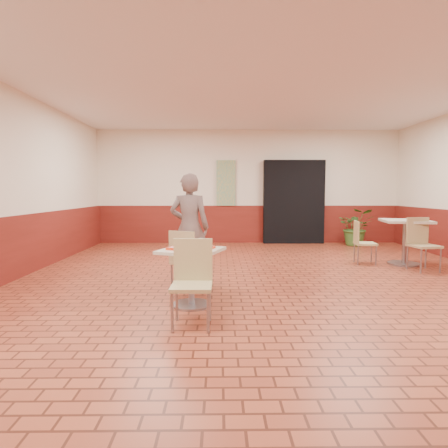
{
  "coord_description": "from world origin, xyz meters",
  "views": [
    {
      "loc": [
        -0.78,
        -5.02,
        1.38
      ],
      "look_at": [
        -0.71,
        -0.09,
        0.95
      ],
      "focal_mm": 30.0,
      "sensor_mm": 36.0,
      "label": 1
    }
  ],
  "objects_px": {
    "main_table": "(191,268)",
    "customer": "(190,228)",
    "ring_donut": "(180,244)",
    "chair_second_front": "(421,241)",
    "chair_main_front": "(192,277)",
    "long_john_donut": "(194,245)",
    "paper_cup": "(201,242)",
    "potted_plant": "(356,227)",
    "second_table": "(405,234)",
    "chair_main_back": "(186,257)",
    "chair_second_left": "(362,240)",
    "serving_tray": "(191,248)"
  },
  "relations": [
    {
      "from": "main_table",
      "to": "customer",
      "type": "distance_m",
      "value": 1.33
    },
    {
      "from": "ring_donut",
      "to": "chair_second_front",
      "type": "distance_m",
      "value": 4.47
    },
    {
      "from": "main_table",
      "to": "chair_main_front",
      "type": "height_order",
      "value": "chair_main_front"
    },
    {
      "from": "long_john_donut",
      "to": "main_table",
      "type": "bearing_deg",
      "value": 127.65
    },
    {
      "from": "main_table",
      "to": "customer",
      "type": "relative_size",
      "value": 0.42
    },
    {
      "from": "paper_cup",
      "to": "potted_plant",
      "type": "distance_m",
      "value": 6.15
    },
    {
      "from": "chair_main_front",
      "to": "customer",
      "type": "xyz_separation_m",
      "value": [
        -0.18,
        1.9,
        0.33
      ]
    },
    {
      "from": "chair_main_front",
      "to": "main_table",
      "type": "bearing_deg",
      "value": 96.35
    },
    {
      "from": "second_table",
      "to": "customer",
      "type": "bearing_deg",
      "value": -162.64
    },
    {
      "from": "chair_main_front",
      "to": "chair_second_front",
      "type": "xyz_separation_m",
      "value": [
        3.83,
        2.66,
        0.02
      ]
    },
    {
      "from": "chair_main_back",
      "to": "second_table",
      "type": "height_order",
      "value": "second_table"
    },
    {
      "from": "main_table",
      "to": "chair_main_back",
      "type": "xyz_separation_m",
      "value": [
        -0.13,
        0.66,
        0.01
      ]
    },
    {
      "from": "ring_donut",
      "to": "long_john_donut",
      "type": "height_order",
      "value": "long_john_donut"
    },
    {
      "from": "chair_main_back",
      "to": "chair_second_left",
      "type": "height_order",
      "value": "chair_main_back"
    },
    {
      "from": "long_john_donut",
      "to": "paper_cup",
      "type": "height_order",
      "value": "paper_cup"
    },
    {
      "from": "chair_main_front",
      "to": "customer",
      "type": "relative_size",
      "value": 0.54
    },
    {
      "from": "main_table",
      "to": "paper_cup",
      "type": "distance_m",
      "value": 0.34
    },
    {
      "from": "chair_main_front",
      "to": "second_table",
      "type": "distance_m",
      "value": 4.91
    },
    {
      "from": "main_table",
      "to": "potted_plant",
      "type": "bearing_deg",
      "value": 52.55
    },
    {
      "from": "serving_tray",
      "to": "chair_second_front",
      "type": "xyz_separation_m",
      "value": [
        3.88,
        2.03,
        -0.19
      ]
    },
    {
      "from": "serving_tray",
      "to": "long_john_donut",
      "type": "distance_m",
      "value": 0.08
    },
    {
      "from": "ring_donut",
      "to": "potted_plant",
      "type": "distance_m",
      "value": 6.31
    },
    {
      "from": "chair_main_back",
      "to": "serving_tray",
      "type": "xyz_separation_m",
      "value": [
        0.13,
        -0.66,
        0.24
      ]
    },
    {
      "from": "main_table",
      "to": "serving_tray",
      "type": "relative_size",
      "value": 1.44
    },
    {
      "from": "main_table",
      "to": "serving_tray",
      "type": "height_order",
      "value": "serving_tray"
    },
    {
      "from": "ring_donut",
      "to": "paper_cup",
      "type": "xyz_separation_m",
      "value": [
        0.25,
        0.02,
        0.03
      ]
    },
    {
      "from": "second_table",
      "to": "ring_donut",
      "type": "bearing_deg",
      "value": -148.6
    },
    {
      "from": "customer",
      "to": "long_john_donut",
      "type": "xyz_separation_m",
      "value": [
        0.16,
        -1.33,
        -0.08
      ]
    },
    {
      "from": "serving_tray",
      "to": "chair_second_front",
      "type": "relative_size",
      "value": 0.52
    },
    {
      "from": "chair_main_back",
      "to": "chair_second_left",
      "type": "xyz_separation_m",
      "value": [
        3.19,
        1.96,
        -0.02
      ]
    },
    {
      "from": "main_table",
      "to": "customer",
      "type": "xyz_separation_m",
      "value": [
        -0.12,
        1.27,
        0.36
      ]
    },
    {
      "from": "main_table",
      "to": "chair_main_front",
      "type": "relative_size",
      "value": 0.78
    },
    {
      "from": "customer",
      "to": "potted_plant",
      "type": "bearing_deg",
      "value": -131.43
    },
    {
      "from": "main_table",
      "to": "chair_main_back",
      "type": "relative_size",
      "value": 0.82
    },
    {
      "from": "paper_cup",
      "to": "chair_second_left",
      "type": "xyz_separation_m",
      "value": [
        2.95,
        2.52,
        -0.31
      ]
    },
    {
      "from": "main_table",
      "to": "chair_second_front",
      "type": "xyz_separation_m",
      "value": [
        3.88,
        2.03,
        0.05
      ]
    },
    {
      "from": "chair_second_left",
      "to": "long_john_donut",
      "type": "bearing_deg",
      "value": 139.39
    },
    {
      "from": "chair_main_front",
      "to": "long_john_donut",
      "type": "bearing_deg",
      "value": 92.56
    },
    {
      "from": "potted_plant",
      "to": "ring_donut",
      "type": "bearing_deg",
      "value": -128.9
    },
    {
      "from": "chair_main_front",
      "to": "paper_cup",
      "type": "distance_m",
      "value": 0.78
    },
    {
      "from": "chair_main_back",
      "to": "second_table",
      "type": "distance_m",
      "value": 4.37
    },
    {
      "from": "ring_donut",
      "to": "paper_cup",
      "type": "relative_size",
      "value": 1.29
    },
    {
      "from": "ring_donut",
      "to": "chair_main_front",
      "type": "bearing_deg",
      "value": -74.71
    },
    {
      "from": "customer",
      "to": "ring_donut",
      "type": "bearing_deg",
      "value": 94.33
    },
    {
      "from": "paper_cup",
      "to": "chair_second_front",
      "type": "relative_size",
      "value": 0.09
    },
    {
      "from": "serving_tray",
      "to": "ring_donut",
      "type": "bearing_deg",
      "value": 148.75
    },
    {
      "from": "customer",
      "to": "second_table",
      "type": "xyz_separation_m",
      "value": [
        3.96,
        1.24,
        -0.26
      ]
    },
    {
      "from": "chair_main_front",
      "to": "potted_plant",
      "type": "distance_m",
      "value": 6.77
    },
    {
      "from": "chair_main_front",
      "to": "chair_second_front",
      "type": "relative_size",
      "value": 0.96
    },
    {
      "from": "chair_main_front",
      "to": "second_table",
      "type": "bearing_deg",
      "value": 40.87
    }
  ]
}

